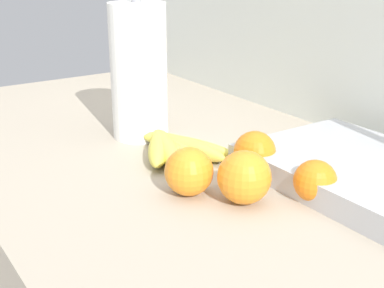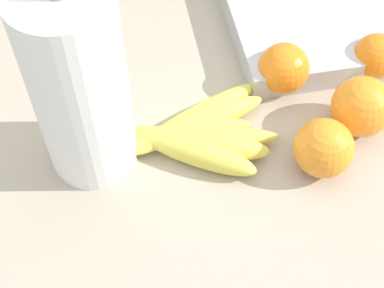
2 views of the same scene
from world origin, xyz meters
name	(u,v)px [view 2 (image 2 of 2)]	position (x,y,z in m)	size (l,w,h in m)	color
counter	(252,258)	(0.00, 0.00, 0.44)	(1.72, 0.73, 0.89)	#ADA08C
wall_back	(215,48)	(0.00, 0.40, 0.65)	(2.12, 0.06, 1.30)	silver
banana_bunch	(198,135)	(-0.12, -0.01, 0.90)	(0.21, 0.18, 0.04)	#E1D44C
orange_right	(376,56)	(0.16, 0.07, 0.92)	(0.07, 0.07, 0.07)	orange
orange_far_right	(362,107)	(0.10, -0.02, 0.93)	(0.08, 0.08, 0.08)	orange
orange_center	(284,68)	(0.02, 0.07, 0.92)	(0.07, 0.07, 0.07)	orange
orange_back_left	(324,148)	(0.03, -0.07, 0.93)	(0.08, 0.08, 0.08)	orange
paper_towel_roll	(79,88)	(-0.26, 0.00, 1.02)	(0.11, 0.11, 0.30)	white
sink_basin	(355,7)	(0.18, 0.19, 0.91)	(0.41, 0.28, 0.20)	#B7BABF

